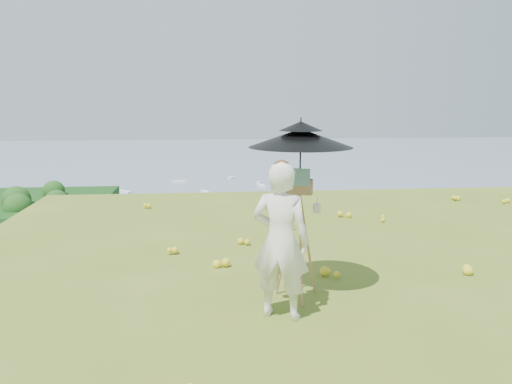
{
  "coord_description": "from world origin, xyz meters",
  "views": [
    {
      "loc": [
        -2.87,
        -6.23,
        2.45
      ],
      "look_at": [
        -2.02,
        2.08,
        0.9
      ],
      "focal_mm": 35.0,
      "sensor_mm": 36.0,
      "label": 1
    }
  ],
  "objects": [
    {
      "name": "slope_trees",
      "position": [
        0.0,
        35.0,
        -15.0
      ],
      "size": [
        110.0,
        50.0,
        6.0
      ],
      "primitive_type": null,
      "color": "#174715",
      "rests_on": "forest_slope"
    },
    {
      "name": "bay_water",
      "position": [
        0.0,
        240.0,
        -34.0
      ],
      "size": [
        700.0,
        700.0,
        0.0
      ],
      "primitive_type": "plane",
      "color": "slate",
      "rests_on": "ground"
    },
    {
      "name": "painter_cap",
      "position": [
        -2.05,
        -0.92,
        1.75
      ],
      "size": [
        0.29,
        0.32,
        0.1
      ],
      "primitive_type": null,
      "rotation": [
        0.0,
        0.0,
        -0.34
      ],
      "color": "#C16A69",
      "rests_on": "painter"
    },
    {
      "name": "harbor_town",
      "position": [
        0.0,
        75.0,
        -29.5
      ],
      "size": [
        110.0,
        22.0,
        5.0
      ],
      "primitive_type": null,
      "color": "beige",
      "rests_on": "shoreline_tier"
    },
    {
      "name": "shoreline_tier",
      "position": [
        0.0,
        75.0,
        -36.0
      ],
      "size": [
        170.0,
        28.0,
        8.0
      ],
      "primitive_type": "cube",
      "color": "#696254",
      "rests_on": "bay_water"
    },
    {
      "name": "moored_boats",
      "position": [
        -12.5,
        161.0,
        -33.65
      ],
      "size": [
        140.0,
        140.0,
        0.7
      ],
      "primitive_type": null,
      "color": "white",
      "rests_on": "bay_water"
    },
    {
      "name": "sun_umbrella",
      "position": [
        -1.74,
        -0.36,
        1.8
      ],
      "size": [
        1.56,
        1.56,
        0.89
      ],
      "primitive_type": null,
      "rotation": [
        0.0,
        0.0,
        -0.28
      ],
      "color": "black",
      "rests_on": "field_easel"
    },
    {
      "name": "painter",
      "position": [
        -2.05,
        -0.92,
        0.9
      ],
      "size": [
        0.77,
        0.66,
        1.8
      ],
      "primitive_type": "imported",
      "rotation": [
        0.0,
        0.0,
        2.72
      ],
      "color": "white",
      "rests_on": "ground"
    },
    {
      "name": "ground",
      "position": [
        0.0,
        0.0,
        0.0
      ],
      "size": [
        14.0,
        14.0,
        0.0
      ],
      "primitive_type": "plane",
      "color": "#577321",
      "rests_on": "ground"
    },
    {
      "name": "field_easel",
      "position": [
        -1.75,
        -0.39,
        0.82
      ],
      "size": [
        0.81,
        0.81,
        1.65
      ],
      "primitive_type": null,
      "rotation": [
        0.0,
        0.0,
        -0.38
      ],
      "color": "#96623F",
      "rests_on": "ground"
    },
    {
      "name": "wildflowers",
      "position": [
        0.0,
        0.25,
        0.06
      ],
      "size": [
        10.0,
        10.5,
        0.12
      ],
      "primitive_type": null,
      "color": "yellow",
      "rests_on": "ground"
    }
  ]
}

